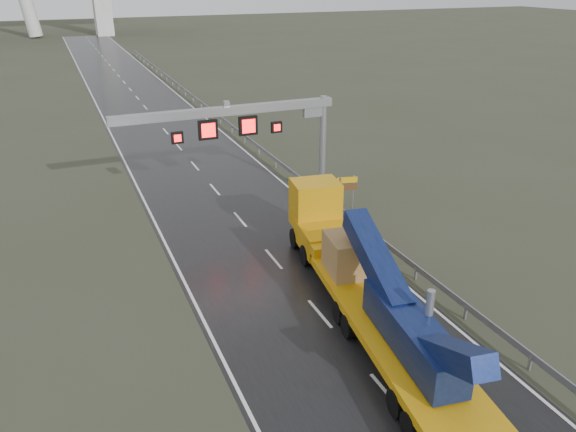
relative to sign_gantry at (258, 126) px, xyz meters
name	(u,v)px	position (x,y,z in m)	size (l,w,h in m)	color
ground	(362,364)	(-2.10, -17.99, -5.61)	(400.00, 400.00, 0.00)	#303324
road	(166,131)	(-2.10, 22.01, -5.60)	(11.00, 200.00, 0.02)	black
guardrail	(255,144)	(4.00, 12.01, -4.91)	(0.20, 140.00, 1.40)	gray
sign_gantry	(258,126)	(0.00, 0.00, 0.00)	(14.90, 1.20, 7.42)	beige
heavy_haul_truck	(361,274)	(-0.09, -14.18, -3.77)	(5.65, 20.41, 4.75)	#C7740B
exit_sign_pair	(347,187)	(5.13, -3.15, -3.94)	(1.37, 0.38, 2.39)	#95979D
striped_barrier	(330,204)	(3.90, -3.16, -5.01)	(0.71, 0.38, 1.20)	red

